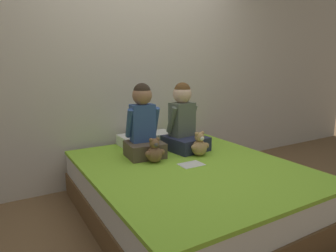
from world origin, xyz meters
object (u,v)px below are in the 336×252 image
object	(u,v)px
bed	(189,190)
child_on_right	(184,123)
child_on_left	(143,125)
sign_card	(191,165)
teddy_bear_held_by_right_child	(199,146)
pillow_at_headboard	(146,139)
teddy_bear_held_by_left_child	(155,152)

from	to	relation	value
bed	child_on_right	size ratio (longest dim) A/B	2.93
child_on_left	child_on_right	world-z (taller)	child_on_left
child_on_right	sign_card	xyz separation A→B (m)	(-0.22, -0.45, -0.27)
child_on_left	teddy_bear_held_by_right_child	xyz separation A→B (m)	(0.46, -0.26, -0.20)
sign_card	child_on_right	bearing A→B (deg)	64.52
bed	pillow_at_headboard	xyz separation A→B (m)	(0.00, 0.83, 0.28)
child_on_left	teddy_bear_held_by_right_child	size ratio (longest dim) A/B	2.93
child_on_right	teddy_bear_held_by_right_child	distance (m)	0.32
child_on_left	sign_card	world-z (taller)	child_on_left
teddy_bear_held_by_right_child	sign_card	xyz separation A→B (m)	(-0.22, -0.18, -0.10)
child_on_right	pillow_at_headboard	bearing A→B (deg)	113.96
bed	teddy_bear_held_by_right_child	xyz separation A→B (m)	(0.24, 0.18, 0.33)
bed	sign_card	distance (m)	0.23
teddy_bear_held_by_right_child	pillow_at_headboard	distance (m)	0.69
teddy_bear_held_by_left_child	teddy_bear_held_by_right_child	bearing A→B (deg)	-1.11
child_on_left	child_on_right	bearing A→B (deg)	6.33
child_on_left	sign_card	size ratio (longest dim) A/B	3.28
child_on_left	teddy_bear_held_by_left_child	bearing A→B (deg)	-85.07
teddy_bear_held_by_left_child	pillow_at_headboard	distance (m)	0.65
teddy_bear_held_by_right_child	teddy_bear_held_by_left_child	bearing A→B (deg)	175.92
child_on_left	child_on_right	xyz separation A→B (m)	(0.46, 0.01, -0.02)
teddy_bear_held_by_left_child	sign_card	size ratio (longest dim) A/B	1.08
bed	teddy_bear_held_by_left_child	size ratio (longest dim) A/B	8.82
child_on_left	teddy_bear_held_by_right_child	world-z (taller)	child_on_left
teddy_bear_held_by_right_child	sign_card	bearing A→B (deg)	-139.51
bed	child_on_right	world-z (taller)	child_on_right
bed	sign_card	size ratio (longest dim) A/B	9.48
pillow_at_headboard	child_on_left	bearing A→B (deg)	-119.86
pillow_at_headboard	child_on_right	bearing A→B (deg)	-58.64
child_on_left	teddy_bear_held_by_left_child	xyz separation A→B (m)	(-0.00, -0.22, -0.20)
bed	teddy_bear_held_by_right_child	bearing A→B (deg)	37.28
pillow_at_headboard	sign_card	size ratio (longest dim) A/B	2.86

